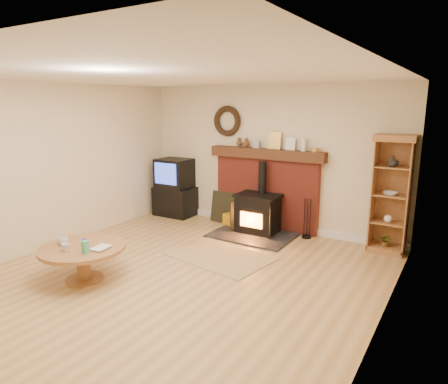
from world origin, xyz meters
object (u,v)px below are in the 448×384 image
Objects in this scene: wood_stove at (257,215)px; coffee_table at (82,253)px; tv_unit at (175,188)px; curio_cabinet at (391,194)px.

coffee_table is (-1.06, -2.92, 0.03)m from wood_stove.
tv_unit is 1.07× the size of coffee_table.
curio_cabinet reaches higher than wood_stove.
curio_cabinet is at bearing 45.03° from coffee_table.
tv_unit is 0.64× the size of curio_cabinet.
wood_stove is at bearing 70.03° from coffee_table.
tv_unit is 3.26m from coffee_table.
tv_unit is (-2.00, 0.20, 0.22)m from wood_stove.
curio_cabinet is 4.55m from coffee_table.
curio_cabinet is at bearing 1.17° from tv_unit.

